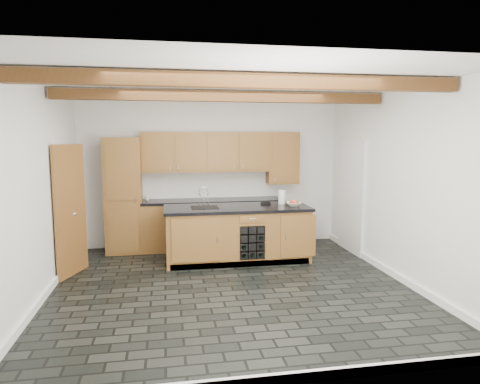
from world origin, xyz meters
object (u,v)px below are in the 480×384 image
at_px(fruit_bowl, 294,204).
at_px(paper_towel, 282,197).
at_px(island, 237,233).
at_px(kitchen_scale, 266,203).

bearing_deg(fruit_bowl, paper_towel, 119.61).
height_order(island, paper_towel, paper_towel).
bearing_deg(kitchen_scale, fruit_bowl, -44.26).
bearing_deg(fruit_bowl, kitchen_scale, 144.35).
distance_m(kitchen_scale, fruit_bowl, 0.52).
height_order(kitchen_scale, fruit_bowl, fruit_bowl).
xyz_separation_m(fruit_bowl, paper_towel, (-0.14, 0.25, 0.09)).
relative_size(kitchen_scale, fruit_bowl, 0.65).
height_order(fruit_bowl, paper_towel, paper_towel).
relative_size(island, fruit_bowl, 9.53).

